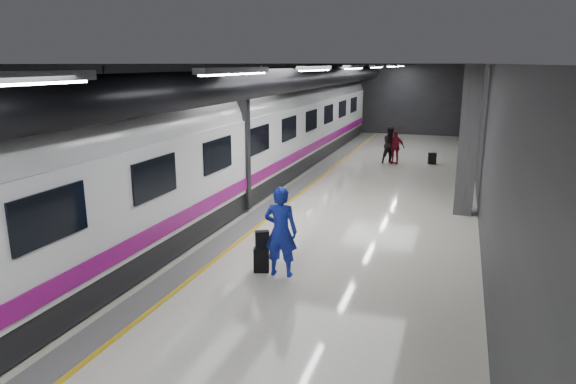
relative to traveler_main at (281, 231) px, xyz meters
The scene contains 9 objects.
ground 4.48m from the traveler_main, 100.58° to the left, with size 40.00×40.00×0.00m, color silver.
platform_hall 5.93m from the traveler_main, 101.71° to the left, with size 10.02×40.02×4.51m.
train 6.00m from the traveler_main, 133.31° to the left, with size 3.05×38.00×4.05m.
traveler_main is the anchor object (origin of this frame).
suitcase_main 0.86m from the traveler_main, behind, with size 0.34×0.21×0.55m, color black.
shoulder_bag 0.51m from the traveler_main, behind, with size 0.30×0.16×0.40m, color black.
traveler_far_a 13.81m from the traveler_main, 87.91° to the left, with size 0.84×0.65×1.72m, color black.
traveler_far_b 13.87m from the traveler_main, 87.13° to the left, with size 0.90×0.38×1.54m, color maroon.
suitcase_far 14.50m from the traveler_main, 80.62° to the left, with size 0.35×0.23×0.52m, color black.
Camera 1 is at (4.30, -14.19, 4.51)m, focal length 32.00 mm.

